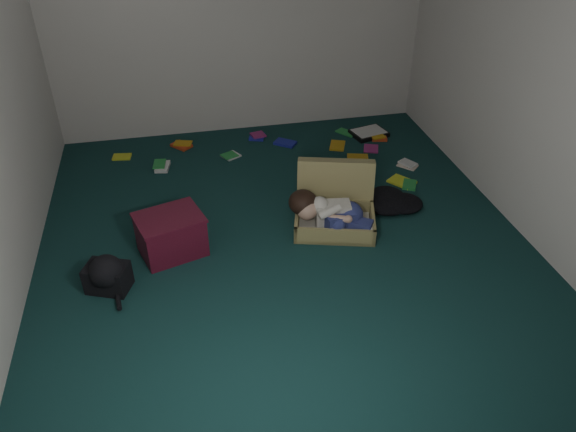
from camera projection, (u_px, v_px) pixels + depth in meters
name	position (u px, v px, depth m)	size (l,w,h in m)	color
floor	(284.00, 241.00, 4.71)	(4.50, 4.50, 0.00)	#123332
wall_back	(239.00, 13.00, 5.80)	(4.50, 4.50, 0.00)	silver
wall_front	(403.00, 312.00, 2.16)	(4.50, 4.50, 0.00)	silver
wall_right	(537.00, 73.00, 4.33)	(4.50, 4.50, 0.00)	silver
suitcase	(335.00, 206.00, 4.88)	(0.83, 0.82, 0.50)	tan
person	(330.00, 212.00, 4.72)	(0.68, 0.49, 0.31)	beige
maroon_bin	(171.00, 234.00, 4.48)	(0.60, 0.53, 0.35)	#511022
backpack	(108.00, 276.00, 4.15)	(0.38, 0.31, 0.23)	black
clothing_pile	(397.00, 194.00, 5.17)	(0.48, 0.40, 0.15)	black
paper_tray	(369.00, 133.00, 6.35)	(0.44, 0.37, 0.05)	black
book_scatter	(303.00, 154.00, 5.97)	(3.06, 1.58, 0.02)	yellow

